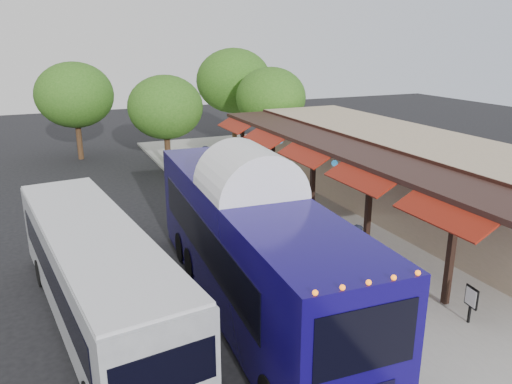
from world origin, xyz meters
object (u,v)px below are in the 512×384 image
city_bus (96,271)px  ped_d (206,159)px  coach_bus (250,241)px  sign_board (471,299)px  ped_b (251,212)px  ped_c (219,185)px  ped_a (358,251)px

city_bus → ped_d: bearing=54.2°
coach_bus → sign_board: coach_bus is taller
ped_b → sign_board: (2.96, -8.61, -0.17)m
ped_d → ped_c: bearing=109.7°
coach_bus → sign_board: (5.14, -3.53, -1.22)m
ped_c → sign_board: (2.86, -12.72, -0.17)m
city_bus → ped_a: size_ratio=5.95×
ped_b → ped_d: bearing=-80.6°
coach_bus → ped_a: 4.03m
ped_a → ped_d: size_ratio=1.18×
city_bus → ped_a: bearing=-12.6°
ped_c → ped_a: bearing=105.0°
ped_a → sign_board: (1.24, -3.60, -0.18)m
city_bus → ped_d: city_bus is taller
ped_b → ped_c: ped_c is taller
ped_a → ped_b: ped_a is taller
coach_bus → ped_b: coach_bus is taller
coach_bus → ped_c: size_ratio=6.78×
ped_d → sign_board: 18.75m
city_bus → ped_c: (6.54, 8.34, -0.53)m
ped_a → ped_d: 15.09m
ped_c → ped_b: bearing=93.5°
ped_d → coach_bus: bearing=108.6°
ped_d → ped_a: bearing=123.1°
ped_b → sign_board: bearing=126.2°
sign_board → ped_d: bearing=102.4°
coach_bus → sign_board: size_ratio=11.34×
ped_b → ped_c: size_ratio=0.99×
ped_a → ped_c: bearing=89.5°
coach_bus → ped_b: bearing=69.6°
coach_bus → ped_a: coach_bus is taller
coach_bus → ped_c: coach_bus is taller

